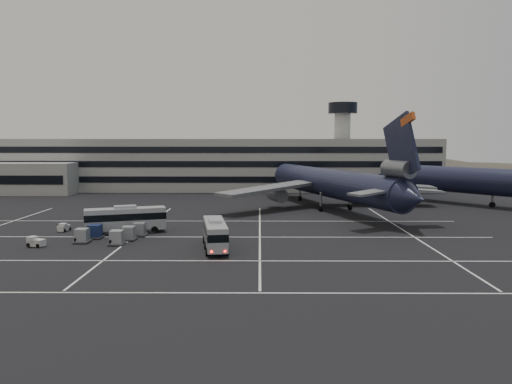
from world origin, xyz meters
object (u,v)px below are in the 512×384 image
(tug_a, at_px, (64,228))
(uld_cluster, at_px, (118,231))
(trijet_main, at_px, (332,183))
(bus_near, at_px, (215,233))
(bus_far, at_px, (126,218))

(tug_a, height_order, uld_cluster, uld_cluster)
(trijet_main, xyz_separation_m, uld_cluster, (-34.51, -28.21, -4.31))
(uld_cluster, bearing_deg, trijet_main, 39.26)
(tug_a, bearing_deg, trijet_main, 39.09)
(bus_near, xyz_separation_m, tug_a, (-24.01, 12.05, -1.53))
(bus_far, bearing_deg, tug_a, 63.60)
(bus_near, bearing_deg, bus_far, 134.23)
(tug_a, bearing_deg, uld_cluster, -14.58)
(bus_near, xyz_separation_m, bus_far, (-14.21, 10.66, 0.16))
(bus_near, distance_m, tug_a, 26.91)
(uld_cluster, bearing_deg, bus_far, 83.69)
(trijet_main, height_order, bus_near, trijet_main)
(trijet_main, xyz_separation_m, tug_a, (-43.97, -23.74, -4.68))
(uld_cluster, bearing_deg, bus_near, -27.50)
(bus_near, xyz_separation_m, uld_cluster, (-14.55, 7.58, -1.16))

